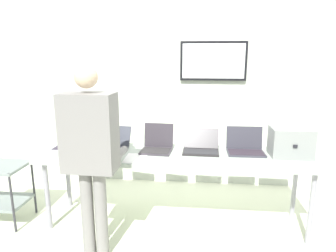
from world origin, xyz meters
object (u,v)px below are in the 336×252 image
laptop_station_3 (201,147)px  storage_cart (0,184)px  laptop_station_1 (113,144)px  equipment_box (291,142)px  laptop_station_2 (157,145)px  laptop_station_0 (73,141)px  person (91,146)px  laptop_station_4 (245,147)px  workbench (176,159)px

laptop_station_3 → storage_cart: 2.20m
laptop_station_1 → storage_cart: laptop_station_1 is taller
laptop_station_3 → equipment_box: bearing=-3.8°
laptop_station_2 → equipment_box: bearing=-1.9°
laptop_station_0 → person: (0.50, -0.76, 0.19)m
laptop_station_1 → laptop_station_4: size_ratio=0.96×
equipment_box → laptop_station_1: 1.86m
laptop_station_1 → laptop_station_3: 0.96m
laptop_station_0 → laptop_station_3: 1.43m
laptop_station_2 → laptop_station_3: size_ratio=0.88×
laptop_station_3 → person: 1.21m
equipment_box → laptop_station_4: (-0.43, 0.07, -0.09)m
laptop_station_4 → storage_cart: laptop_station_4 is taller
laptop_station_0 → laptop_station_2: (0.96, -0.04, 0.00)m
laptop_station_4 → laptop_station_0: bearing=179.7°
laptop_station_2 → laptop_station_4: laptop_station_2 is taller
laptop_station_2 → storage_cart: 1.75m
laptop_station_4 → laptop_station_1: bearing=-179.7°
laptop_station_2 → laptop_station_3: (0.47, 0.02, -0.01)m
laptop_station_0 → storage_cart: laptop_station_0 is taller
laptop_station_2 → person: person is taller
laptop_station_3 → storage_cart: size_ratio=0.59×
laptop_station_0 → laptop_station_1: laptop_station_0 is taller
workbench → storage_cart: (-1.89, -0.15, -0.30)m
workbench → person: 0.97m
laptop_station_1 → laptop_station_4: bearing=0.3°
laptop_station_0 → laptop_station_4: (1.89, -0.01, -0.00)m
equipment_box → laptop_station_2: bearing=178.1°
equipment_box → laptop_station_4: bearing=170.5°
laptop_station_2 → laptop_station_3: 0.47m
laptop_station_1 → person: 0.78m
laptop_station_4 → workbench: bearing=-169.6°
workbench → laptop_station_1: 0.72m
laptop_station_0 → laptop_station_1: bearing=-1.9°
equipment_box → laptop_station_3: 0.91m
storage_cart → equipment_box: bearing=4.1°
laptop_station_1 → storage_cart: bearing=-166.7°
workbench → laptop_station_1: size_ratio=7.65×
workbench → laptop_station_4: laptop_station_4 is taller
laptop_station_3 → laptop_station_2: bearing=-178.1°
laptop_station_2 → storage_cart: (-1.68, -0.26, -0.42)m
laptop_station_0 → laptop_station_1: (0.47, -0.02, -0.01)m
workbench → storage_cart: 1.92m
laptop_station_3 → person: bearing=-141.5°
laptop_station_1 → equipment_box: bearing=-2.0°
workbench → person: bearing=-137.2°
workbench → laptop_station_0: bearing=173.1°
laptop_station_0 → laptop_station_1: 0.47m
laptop_station_0 → laptop_station_4: size_ratio=0.94×
workbench → equipment_box: 1.18m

